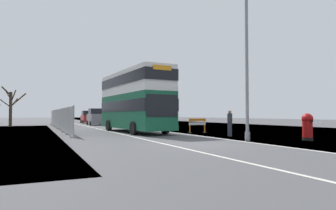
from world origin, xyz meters
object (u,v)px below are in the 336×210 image
at_px(double_decker_bus, 134,100).
at_px(red_pillar_postbox, 307,126).
at_px(roadworks_barrier, 197,124).
at_px(car_oncoming_near, 96,117).
at_px(lamppost_foreground, 247,67).
at_px(pedestrian_at_kerb, 230,123).
at_px(car_receding_mid, 87,117).

relative_size(double_decker_bus, red_pillar_postbox, 6.85).
distance_m(roadworks_barrier, car_oncoming_near, 21.83).
relative_size(lamppost_foreground, pedestrian_at_kerb, 4.98).
relative_size(lamppost_foreground, car_oncoming_near, 2.19).
distance_m(double_decker_bus, car_oncoming_near, 18.39).
bearing_deg(red_pillar_postbox, pedestrian_at_kerb, 114.83).
distance_m(double_decker_bus, pedestrian_at_kerb, 8.66).
distance_m(lamppost_foreground, red_pillar_postbox, 4.86).
relative_size(car_oncoming_near, pedestrian_at_kerb, 2.27).
distance_m(car_receding_mid, pedestrian_at_kerb, 35.14).
bearing_deg(roadworks_barrier, double_decker_bus, 144.32).
bearing_deg(lamppost_foreground, red_pillar_postbox, -21.85).
height_order(red_pillar_postbox, car_receding_mid, car_receding_mid).
bearing_deg(red_pillar_postbox, lamppost_foreground, 158.15).
bearing_deg(car_oncoming_near, lamppost_foreground, -83.64).
distance_m(red_pillar_postbox, car_receding_mid, 39.90).
xyz_separation_m(lamppost_foreground, car_oncoming_near, (-3.20, 28.68, -3.13)).
height_order(red_pillar_postbox, roadworks_barrier, red_pillar_postbox).
bearing_deg(pedestrian_at_kerb, car_receding_mid, 96.54).
bearing_deg(lamppost_foreground, roadworks_barrier, 82.63).
distance_m(red_pillar_postbox, roadworks_barrier, 8.85).
relative_size(red_pillar_postbox, roadworks_barrier, 1.04).
height_order(red_pillar_postbox, car_oncoming_near, car_oncoming_near).
bearing_deg(roadworks_barrier, red_pillar_postbox, -74.85).
xyz_separation_m(red_pillar_postbox, roadworks_barrier, (-2.31, 8.54, -0.13)).
distance_m(lamppost_foreground, roadworks_barrier, 8.10).
xyz_separation_m(car_oncoming_near, pedestrian_at_kerb, (4.35, -25.46, -0.19)).
height_order(car_oncoming_near, pedestrian_at_kerb, car_oncoming_near).
bearing_deg(lamppost_foreground, car_oncoming_near, 96.36).
bearing_deg(car_receding_mid, lamppost_foreground, -85.74).
bearing_deg(car_receding_mid, roadworks_barrier, -83.03).
bearing_deg(double_decker_bus, roadworks_barrier, -35.68).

